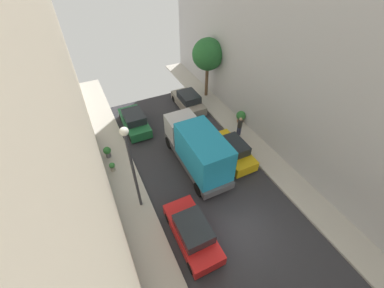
{
  "coord_description": "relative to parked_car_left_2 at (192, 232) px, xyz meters",
  "views": [
    {
      "loc": [
        -5.68,
        -5.24,
        13.13
      ],
      "look_at": [
        0.5,
        7.42,
        0.5
      ],
      "focal_mm": 23.17,
      "sensor_mm": 36.0,
      "label": 1
    }
  ],
  "objects": [
    {
      "name": "parked_car_right_2",
      "position": [
        5.4,
        11.9,
        0.0
      ],
      "size": [
        1.78,
        4.2,
        1.57
      ],
      "color": "gray",
      "rests_on": "ground"
    },
    {
      "name": "pedestrian",
      "position": [
        7.26,
        6.31,
        0.35
      ],
      "size": [
        0.4,
        0.36,
        1.72
      ],
      "color": "#2D334C",
      "rests_on": "sidewalk_right"
    },
    {
      "name": "delivery_truck",
      "position": [
        2.7,
        4.77,
        1.07
      ],
      "size": [
        2.26,
        6.6,
        3.38
      ],
      "color": "#4C4C51",
      "rests_on": "ground"
    },
    {
      "name": "street_tree_1",
      "position": [
        7.92,
        13.06,
        3.54
      ],
      "size": [
        2.85,
        2.85,
        5.57
      ],
      "color": "brown",
      "rests_on": "sidewalk_right"
    },
    {
      "name": "parked_car_left_2",
      "position": [
        0.0,
        0.0,
        0.0
      ],
      "size": [
        1.78,
        4.2,
        1.57
      ],
      "color": "red",
      "rests_on": "ground"
    },
    {
      "name": "sidewalk_right",
      "position": [
        7.7,
        -0.81,
        -0.64
      ],
      "size": [
        2.0,
        44.0,
        0.15
      ],
      "primitive_type": "cube",
      "color": "#B7B2A8",
      "rests_on": "ground"
    },
    {
      "name": "parked_car_left_3",
      "position": [
        0.0,
        11.09,
        0.0
      ],
      "size": [
        1.78,
        4.2,
        1.57
      ],
      "color": "#1E6638",
      "rests_on": "ground"
    },
    {
      "name": "parked_car_right_1",
      "position": [
        5.4,
        4.48,
        0.0
      ],
      "size": [
        1.78,
        4.2,
        1.57
      ],
      "color": "gold",
      "rests_on": "ground"
    },
    {
      "name": "lamp_post",
      "position": [
        -1.9,
        3.34,
        3.33
      ],
      "size": [
        0.44,
        0.44,
        5.99
      ],
      "color": "#333338",
      "rests_on": "sidewalk_left"
    },
    {
      "name": "potted_plant_1",
      "position": [
        8.42,
        7.75,
        0.02
      ],
      "size": [
        0.79,
        0.79,
        1.06
      ],
      "color": "brown",
      "rests_on": "sidewalk_right"
    },
    {
      "name": "sidewalk_left",
      "position": [
        -2.3,
        -0.81,
        -0.64
      ],
      "size": [
        2.0,
        44.0,
        0.15
      ],
      "primitive_type": "cube",
      "color": "#B7B2A8",
      "rests_on": "ground"
    },
    {
      "name": "potted_plant_0",
      "position": [
        -2.81,
        6.91,
        -0.2
      ],
      "size": [
        0.4,
        0.4,
        0.69
      ],
      "color": "#B2A899",
      "rests_on": "sidewalk_left"
    },
    {
      "name": "ground",
      "position": [
        2.7,
        -0.81,
        -0.72
      ],
      "size": [
        32.0,
        32.0,
        0.0
      ],
      "primitive_type": "plane",
      "color": "#2D2D33"
    },
    {
      "name": "potted_plant_2",
      "position": [
        -2.81,
        8.43,
        -0.05
      ],
      "size": [
        0.55,
        0.55,
        0.89
      ],
      "color": "slate",
      "rests_on": "sidewalk_left"
    }
  ]
}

